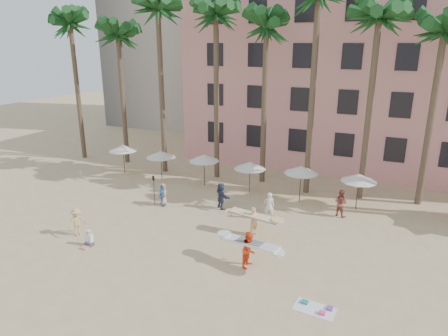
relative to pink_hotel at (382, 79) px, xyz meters
The scene contains 10 objects.
ground 28.09m from the pink_hotel, 105.07° to the right, with size 120.00×120.00×0.00m, color #D1B789.
pink_hotel is the anchor object (origin of this frame).
palm_row 13.71m from the pink_hotel, 120.56° to the right, with size 44.40×5.40×16.30m.
umbrella_row 17.73m from the pink_hotel, 126.53° to the right, with size 22.50×2.70×2.73m.
beach_towel 26.89m from the pink_hotel, 90.52° to the right, with size 1.86×1.12×0.14m.
carrier_yellow 21.91m from the pink_hotel, 104.55° to the right, with size 2.97×0.78×1.82m.
carrier_white 24.92m from the pink_hotel, 100.09° to the right, with size 3.38×1.46×1.96m.
beachgoers 21.87m from the pink_hotel, 115.71° to the right, with size 15.12×10.69×1.91m.
paddle 23.87m from the pink_hotel, 125.64° to the right, with size 0.18×0.04×2.23m.
seated_man 29.69m from the pink_hotel, 117.91° to the right, with size 0.43×0.75×0.97m.
Camera 1 is at (9.21, -14.97, 11.26)m, focal length 32.00 mm.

